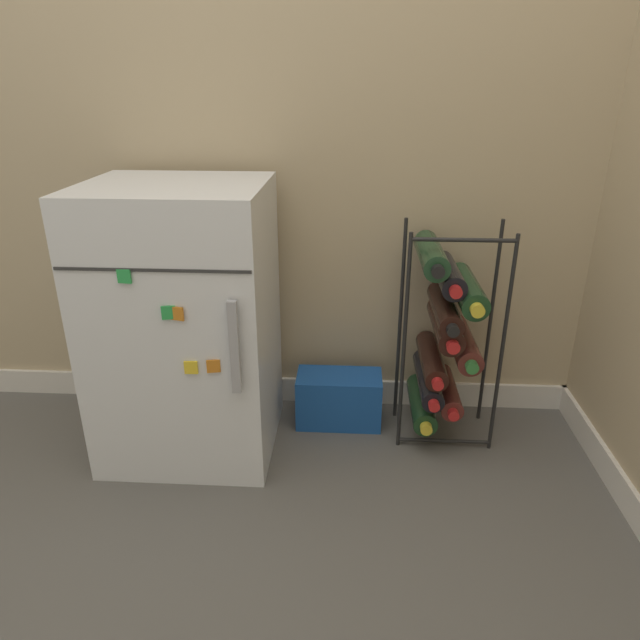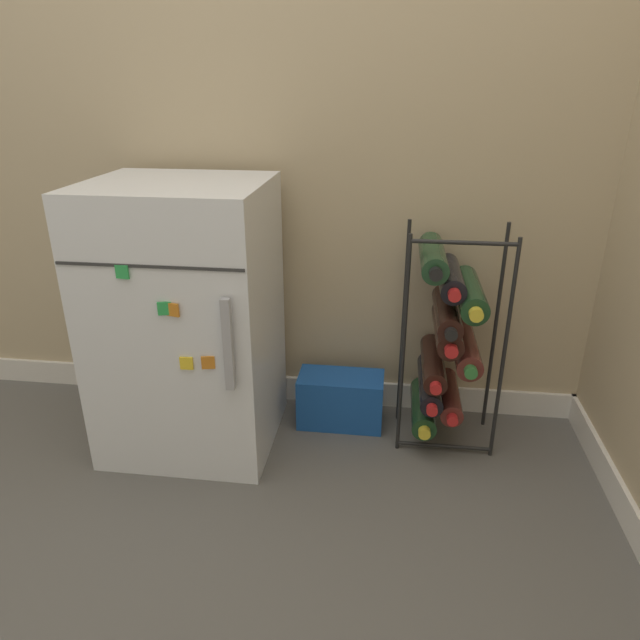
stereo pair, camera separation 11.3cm
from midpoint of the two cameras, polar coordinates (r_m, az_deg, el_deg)
The scene contains 5 objects.
ground_plane at distance 1.57m, azimuth -1.46°, elevation -21.29°, with size 14.00×14.00×0.00m, color #56544F.
wall_back at distance 1.86m, azimuth 2.04°, elevation 27.38°, with size 6.79×0.07×2.50m.
mini_fridge at distance 1.78m, azimuth -11.32°, elevation 0.02°, with size 0.51×0.48×0.83m.
wine_rack at distance 1.81m, azimuth 14.18°, elevation -1.58°, with size 0.30×0.33×0.70m.
soda_box at distance 1.96m, azimuth 3.74°, elevation -7.96°, with size 0.29×0.15×0.18m.
Camera 2 is at (0.24, -1.10, 1.10)m, focal length 32.00 mm.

